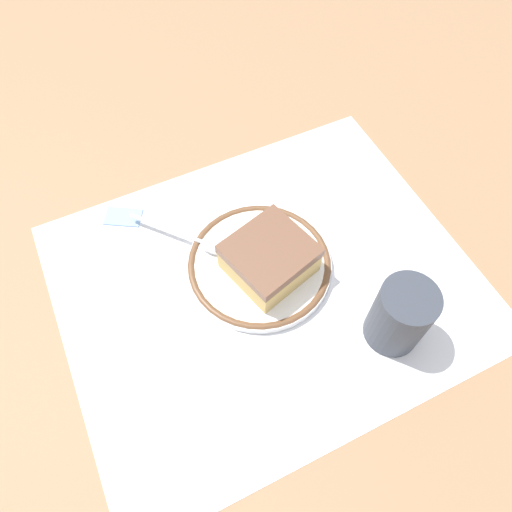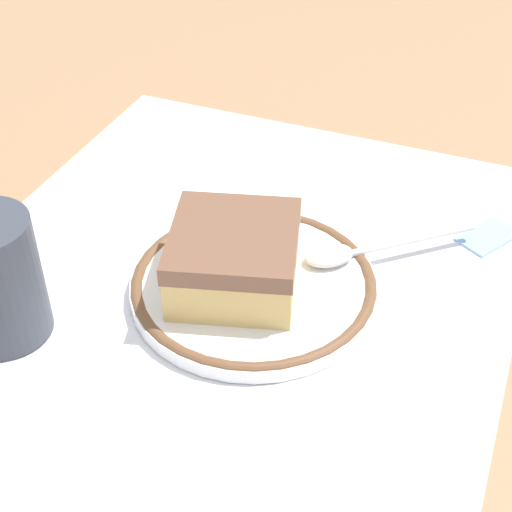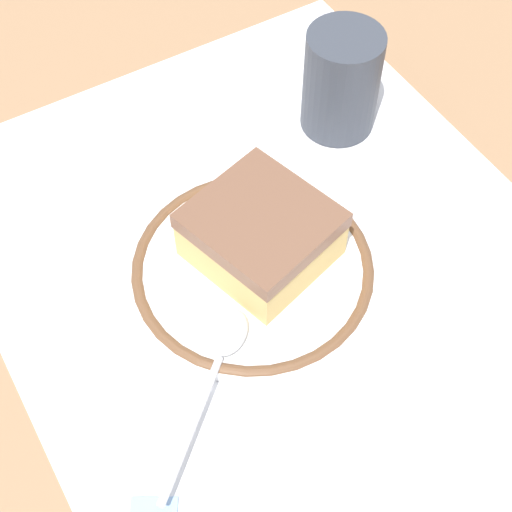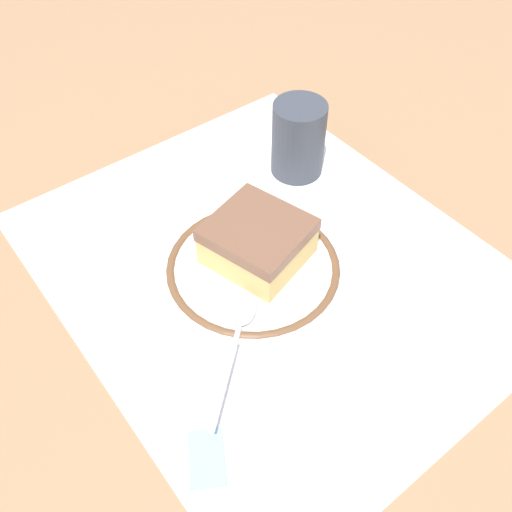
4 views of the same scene
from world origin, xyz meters
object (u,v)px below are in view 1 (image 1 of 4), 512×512
at_px(cup, 399,318).
at_px(napkin, 197,412).
at_px(spoon, 203,241).
at_px(plate, 256,266).
at_px(sugar_packet, 123,216).
at_px(cake_slice, 269,258).

relative_size(cup, napkin, 0.74).
bearing_deg(spoon, cup, 127.28).
bearing_deg(plate, cup, 126.04).
relative_size(spoon, sugar_packet, 2.42).
xyz_separation_m(cake_slice, napkin, (0.15, 0.12, -0.03)).
relative_size(plate, spoon, 1.53).
height_order(cup, sugar_packet, cup).
xyz_separation_m(spoon, cup, (-0.16, 0.21, 0.02)).
distance_m(cake_slice, sugar_packet, 0.22).
bearing_deg(napkin, sugar_packet, -90.98).
height_order(plate, spoon, spoon).
bearing_deg(cup, cake_slice, -55.04).
xyz_separation_m(plate, cup, (-0.11, 0.15, 0.03)).
xyz_separation_m(plate, cake_slice, (-0.01, 0.01, 0.03)).
relative_size(spoon, cup, 1.29).
bearing_deg(napkin, cake_slice, -140.22).
bearing_deg(cup, plate, -53.96).
xyz_separation_m(spoon, sugar_packet, (0.08, -0.10, -0.01)).
bearing_deg(cup, sugar_packet, -51.63).
height_order(spoon, cup, cup).
bearing_deg(sugar_packet, spoon, 130.60).
distance_m(spoon, cup, 0.26).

